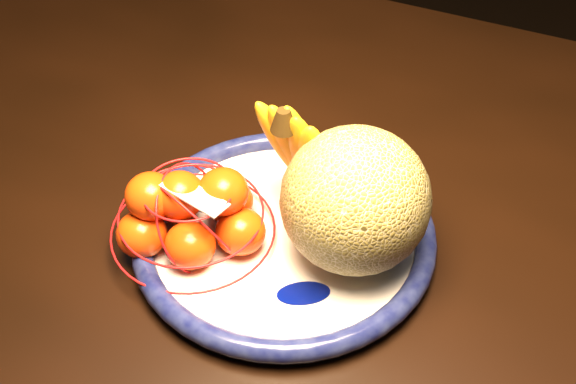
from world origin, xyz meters
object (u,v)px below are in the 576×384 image
at_px(dining_table, 218,205).
at_px(cantaloupe, 355,200).
at_px(mandarin_bag, 192,213).
at_px(banana_bunch, 301,147).
at_px(fruit_bowl, 284,234).

relative_size(dining_table, cantaloupe, 10.47).
distance_m(cantaloupe, mandarin_bag, 0.18).
bearing_deg(cantaloupe, banana_bunch, 151.55).
relative_size(banana_bunch, mandarin_bag, 0.69).
relative_size(cantaloupe, banana_bunch, 0.95).
distance_m(dining_table, banana_bunch, 0.23).
bearing_deg(dining_table, cantaloupe, -21.40).
relative_size(fruit_bowl, cantaloupe, 2.18).
bearing_deg(dining_table, banana_bunch, -15.11).
distance_m(dining_table, mandarin_bag, 0.20).
xyz_separation_m(dining_table, banana_bunch, (0.14, -0.03, 0.18)).
height_order(dining_table, fruit_bowl, fruit_bowl).
xyz_separation_m(fruit_bowl, banana_bunch, (-0.01, 0.06, 0.08)).
relative_size(dining_table, mandarin_bag, 6.92).
height_order(fruit_bowl, banana_bunch, banana_bunch).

